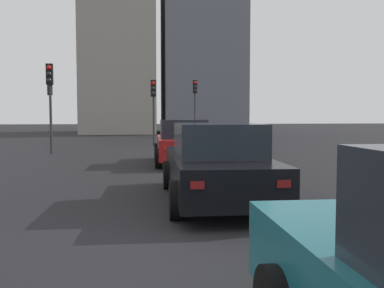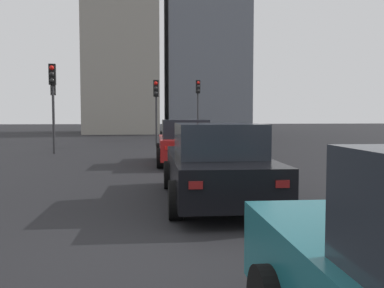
# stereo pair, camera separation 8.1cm
# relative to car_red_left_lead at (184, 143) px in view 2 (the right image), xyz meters

# --- Properties ---
(ground_plane) EXTENTS (160.00, 160.00, 0.20)m
(ground_plane) POSITION_rel_car_red_left_lead_xyz_m (-9.77, 1.41, -0.84)
(ground_plane) COLOR black
(car_red_left_lead) EXTENTS (4.25, 2.03, 1.54)m
(car_red_left_lead) POSITION_rel_car_red_left_lead_xyz_m (0.00, 0.00, 0.00)
(car_red_left_lead) COLOR maroon
(car_red_left_lead) RESTS_ON ground_plane
(car_black_left_second) EXTENTS (4.86, 2.03, 1.53)m
(car_black_left_second) POSITION_rel_car_red_left_lead_xyz_m (-6.67, 0.00, 0.00)
(car_black_left_second) COLOR black
(car_black_left_second) RESTS_ON ground_plane
(traffic_light_near_left) EXTENTS (0.32, 0.28, 3.91)m
(traffic_light_near_left) POSITION_rel_car_red_left_lead_xyz_m (4.49, 5.34, 2.08)
(traffic_light_near_left) COLOR #2D2D30
(traffic_light_near_left) RESTS_ON ground_plane
(traffic_light_near_right) EXTENTS (0.33, 0.31, 3.60)m
(traffic_light_near_right) POSITION_rel_car_red_left_lead_xyz_m (8.82, 0.73, 1.86)
(traffic_light_near_right) COLOR #2D2D30
(traffic_light_near_right) RESTS_ON ground_plane
(traffic_light_far_left) EXTENTS (0.32, 0.29, 4.09)m
(traffic_light_far_left) POSITION_rel_car_red_left_lead_xyz_m (14.66, -2.30, 2.20)
(traffic_light_far_left) COLOR #2D2D30
(traffic_light_far_left) RESTS_ON ground_plane
(traffic_light_far_right) EXTENTS (0.32, 0.29, 3.77)m
(traffic_light_far_right) POSITION_rel_car_red_left_lead_xyz_m (11.49, 6.73, 1.98)
(traffic_light_far_right) COLOR #2D2D30
(traffic_light_far_right) RESTS_ON ground_plane
(building_facade_left) EXTENTS (8.65, 7.59, 16.93)m
(building_facade_left) POSITION_rel_car_red_left_lead_xyz_m (27.69, -4.59, 7.72)
(building_facade_left) COLOR slate
(building_facade_left) RESTS_ON ground_plane
(building_facade_center) EXTENTS (10.11, 6.78, 15.67)m
(building_facade_center) POSITION_rel_car_red_left_lead_xyz_m (28.19, 3.41, 7.10)
(building_facade_center) COLOR gray
(building_facade_center) RESTS_ON ground_plane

